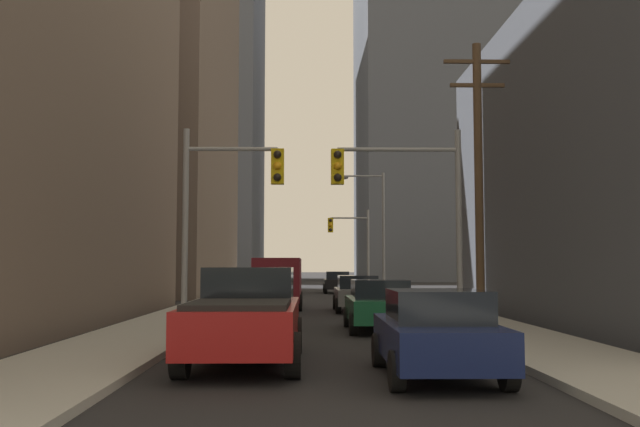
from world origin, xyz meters
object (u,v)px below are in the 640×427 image
cargo_van_maroon (278,280)px  sedan_silver (285,283)px  traffic_signal_near_left (228,196)px  traffic_signal_far_right (351,237)px  sedan_grey (357,293)px  sedan_black (337,282)px  pickup_truck_red (246,316)px  sedan_navy (436,333)px  traffic_signal_near_right (403,194)px  sedan_green (379,305)px

cargo_van_maroon → sedan_silver: cargo_van_maroon is taller
traffic_signal_near_left → traffic_signal_far_right: bearing=79.4°
sedan_silver → sedan_grey: bearing=-77.7°
sedan_black → traffic_signal_far_right: bearing=49.2°
pickup_truck_red → sedan_navy: size_ratio=1.28×
traffic_signal_near_left → traffic_signal_far_right: (5.62, 30.04, 0.00)m
pickup_truck_red → sedan_navy: bearing=-28.2°
sedan_black → sedan_silver: bearing=-133.5°
traffic_signal_near_right → traffic_signal_far_right: bearing=89.2°
sedan_silver → traffic_signal_far_right: size_ratio=0.70×
sedan_black → traffic_signal_near_right: traffic_signal_near_right is taller
pickup_truck_red → traffic_signal_near_right: (4.09, 6.59, 3.12)m
traffic_signal_near_left → sedan_green: bearing=3.2°
sedan_silver → sedan_black: 5.19m
sedan_navy → sedan_grey: 17.42m
sedan_silver → traffic_signal_near_right: 25.62m
sedan_navy → traffic_signal_near_right: traffic_signal_near_right is taller
sedan_green → sedan_grey: 8.73m
sedan_grey → traffic_signal_near_left: bearing=-116.6°
sedan_green → sedan_navy: bearing=-89.5°
sedan_grey → traffic_signal_near_left: traffic_signal_near_left is taller
traffic_signal_near_left → pickup_truck_red: bearing=-80.3°
sedan_black → sedan_navy: bearing=-90.0°
sedan_grey → traffic_signal_near_right: (0.71, -8.98, 3.28)m
sedan_black → sedan_green: bearing=-90.1°
sedan_black → traffic_signal_near_left: 29.36m
pickup_truck_red → sedan_silver: size_ratio=1.28×
sedan_navy → sedan_green: size_ratio=1.00×
sedan_navy → sedan_grey: bearing=90.2°
cargo_van_maroon → sedan_navy: bearing=-79.8°
pickup_truck_red → traffic_signal_near_left: bearing=99.7°
cargo_van_maroon → traffic_signal_near_right: 11.99m
sedan_green → sedan_black: size_ratio=0.99×
pickup_truck_red → sedan_black: pickup_truck_red is taller
sedan_grey → sedan_black: same height
pickup_truck_red → traffic_signal_near_left: size_ratio=0.90×
cargo_van_maroon → sedan_silver: 14.16m
sedan_grey → cargo_van_maroon: bearing=150.5°
cargo_van_maroon → traffic_signal_far_right: 19.85m
sedan_grey → traffic_signal_near_right: size_ratio=0.70×
cargo_van_maroon → pickup_truck_red: bearing=-89.9°
traffic_signal_far_right → sedan_silver: bearing=-132.8°
sedan_navy → traffic_signal_near_right: bearing=85.7°
traffic_signal_near_left → sedan_navy: bearing=-61.5°
traffic_signal_far_right → sedan_navy: bearing=-91.6°
sedan_silver → traffic_signal_near_left: size_ratio=0.70×
sedan_green → traffic_signal_near_left: 5.55m
sedan_navy → traffic_signal_far_right: size_ratio=0.70×
pickup_truck_red → cargo_van_maroon: bearing=90.1°
sedan_green → traffic_signal_near_left: traffic_signal_near_left is taller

